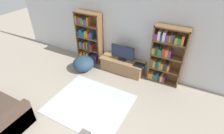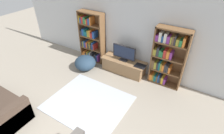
{
  "view_description": "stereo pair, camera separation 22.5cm",
  "coord_description": "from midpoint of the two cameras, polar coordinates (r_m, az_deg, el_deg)",
  "views": [
    {
      "loc": [
        1.78,
        -0.32,
        3.31
      ],
      "look_at": [
        -0.04,
        3.07,
        0.7
      ],
      "focal_mm": 28.0,
      "sensor_mm": 36.0,
      "label": 1
    },
    {
      "loc": [
        1.98,
        -0.21,
        3.31
      ],
      "look_at": [
        -0.04,
        3.07,
        0.7
      ],
      "focal_mm": 28.0,
      "sensor_mm": 36.0,
      "label": 2
    }
  ],
  "objects": [
    {
      "name": "bookshelf_right",
      "position": [
        5.03,
        18.72,
        2.97
      ],
      "size": [
        0.89,
        0.3,
        1.71
      ],
      "color": "brown",
      "rests_on": "ground_plane"
    },
    {
      "name": "bookshelf_left",
      "position": [
        6.01,
        -5.63,
        9.26
      ],
      "size": [
        0.89,
        0.3,
        1.71
      ],
      "color": "brown",
      "rests_on": "ground_plane"
    },
    {
      "name": "area_rug",
      "position": [
        4.64,
        -6.33,
        -11.46
      ],
      "size": [
        1.97,
        1.68,
        0.02
      ],
      "color": "#B2B7C1",
      "rests_on": "ground_plane"
    },
    {
      "name": "laptop",
      "position": [
        5.22,
        10.43,
        0.33
      ],
      "size": [
        0.32,
        0.25,
        0.03
      ],
      "color": "#28282D",
      "rests_on": "tv_stand"
    },
    {
      "name": "wall_back",
      "position": [
        5.27,
        8.4,
        11.39
      ],
      "size": [
        8.8,
        0.06,
        2.6
      ],
      "color": "silver",
      "rests_on": "ground_plane"
    },
    {
      "name": "beanbag_ottoman",
      "position": [
        5.73,
        -7.63,
        1.35
      ],
      "size": [
        0.69,
        0.69,
        0.47
      ],
      "primitive_type": "ellipsoid",
      "color": "#23384C",
      "rests_on": "ground_plane"
    },
    {
      "name": "television",
      "position": [
        5.31,
        5.15,
        4.58
      ],
      "size": [
        0.74,
        0.16,
        0.5
      ],
      "color": "black",
      "rests_on": "tv_stand"
    },
    {
      "name": "tv_stand",
      "position": [
        5.57,
        4.98,
        0.36
      ],
      "size": [
        1.42,
        0.51,
        0.44
      ],
      "color": "#8E6B47",
      "rests_on": "ground_plane"
    }
  ]
}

